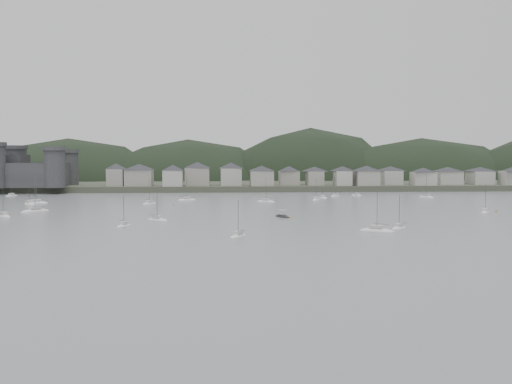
{
  "coord_description": "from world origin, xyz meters",
  "views": [
    {
      "loc": [
        -13.8,
        -127.92,
        18.34
      ],
      "look_at": [
        0.0,
        75.0,
        6.0
      ],
      "focal_mm": 41.62,
      "sensor_mm": 36.0,
      "label": 1
    }
  ],
  "objects": [
    {
      "name": "far_shore_land",
      "position": [
        0.0,
        295.0,
        1.5
      ],
      "size": [
        900.0,
        250.0,
        3.0
      ],
      "primitive_type": "cube",
      "color": "#383D2D",
      "rests_on": "ground"
    },
    {
      "name": "waterfront_town",
      "position": [
        50.59,
        183.34,
        8.66
      ],
      "size": [
        451.48,
        28.46,
        12.92
      ],
      "color": "gray",
      "rests_on": "far_shore_land"
    },
    {
      "name": "forested_ridge",
      "position": [
        4.83,
        269.4,
        -11.28
      ],
      "size": [
        851.55,
        103.94,
        102.57
      ],
      "color": "black",
      "rests_on": "ground"
    },
    {
      "name": "mooring_buoys",
      "position": [
        6.0,
        63.64,
        0.15
      ],
      "size": [
        167.08,
        92.57,
        0.7
      ],
      "color": "#BE873F",
      "rests_on": "ground"
    },
    {
      "name": "moored_fleet",
      "position": [
        -25.24,
        66.83,
        0.18
      ],
      "size": [
        252.53,
        177.1,
        13.52
      ],
      "color": "white",
      "rests_on": "ground"
    },
    {
      "name": "ground",
      "position": [
        0.0,
        0.0,
        0.0
      ],
      "size": [
        900.0,
        900.0,
        0.0
      ],
      "primitive_type": "plane",
      "color": "slate",
      "rests_on": "ground"
    },
    {
      "name": "sailboat_lead",
      "position": [
        51.27,
        142.1,
        0.18
      ],
      "size": [
        5.13,
        6.74,
        9.03
      ],
      "rotation": [
        0.0,
        0.0,
        0.53
      ],
      "color": "white",
      "rests_on": "ground"
    },
    {
      "name": "castle",
      "position": [
        -120.0,
        179.8,
        10.96
      ],
      "size": [
        66.0,
        43.0,
        20.0
      ],
      "color": "#333235",
      "rests_on": "far_shore_land"
    },
    {
      "name": "motor_launch_far",
      "position": [
        6.16,
        48.86,
        0.3
      ],
      "size": [
        5.09,
        7.81,
        3.77
      ],
      "rotation": [
        0.0,
        0.0,
        3.51
      ],
      "color": "black",
      "rests_on": "ground"
    }
  ]
}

